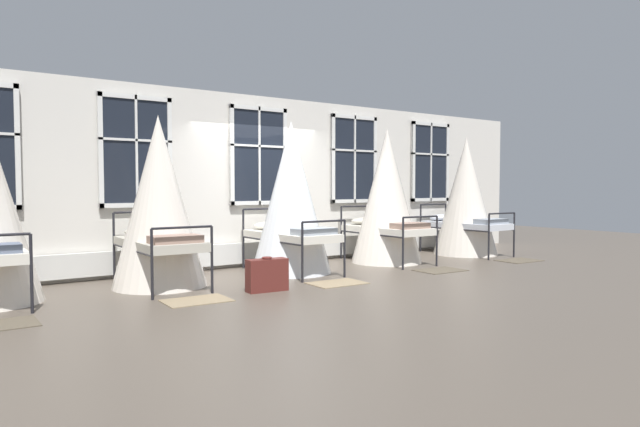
% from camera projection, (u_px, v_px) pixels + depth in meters
% --- Properties ---
extents(ground, '(25.56, 25.56, 0.00)m').
position_uv_depth(ground, '(292.00, 273.00, 9.20)').
color(ground, brown).
extents(back_wall_with_windows, '(13.78, 0.10, 3.04)m').
position_uv_depth(back_wall_with_windows, '(256.00, 181.00, 10.10)').
color(back_wall_with_windows, silver).
rests_on(back_wall_with_windows, ground).
extents(window_bank, '(9.85, 0.10, 2.77)m').
position_uv_depth(window_bank, '(259.00, 205.00, 10.03)').
color(window_bank, black).
rests_on(window_bank, ground).
extents(cot_second, '(1.32, 1.84, 2.42)m').
position_uv_depth(cot_second, '(159.00, 203.00, 7.91)').
color(cot_second, black).
rests_on(cot_second, ground).
extents(cot_third, '(1.32, 1.85, 2.48)m').
position_uv_depth(cot_third, '(291.00, 199.00, 9.19)').
color(cot_third, black).
rests_on(cot_third, ground).
extents(cot_fourth, '(1.32, 1.86, 2.50)m').
position_uv_depth(cot_fourth, '(387.00, 197.00, 10.46)').
color(cot_fourth, black).
rests_on(cot_fourth, ground).
extents(cot_fifth, '(1.32, 1.84, 2.44)m').
position_uv_depth(cot_fifth, '(466.00, 198.00, 11.72)').
color(cot_fifth, black).
rests_on(cot_fifth, ground).
extents(rug_second, '(0.82, 0.59, 0.01)m').
position_uv_depth(rug_second, '(197.00, 301.00, 6.94)').
color(rug_second, '#8E7A5B').
rests_on(rug_second, ground).
extents(rug_third, '(0.82, 0.59, 0.01)m').
position_uv_depth(rug_third, '(337.00, 283.00, 8.20)').
color(rug_third, '#8E7A5B').
rests_on(rug_third, ground).
extents(rug_fourth, '(0.82, 0.59, 0.01)m').
position_uv_depth(rug_fourth, '(440.00, 270.00, 9.45)').
color(rug_fourth, brown).
rests_on(rug_fourth, ground).
extents(rug_fifth, '(0.82, 0.60, 0.01)m').
position_uv_depth(rug_fifth, '(519.00, 260.00, 10.71)').
color(rug_fifth, brown).
rests_on(rug_fifth, ground).
extents(suitcase_dark, '(0.57, 0.26, 0.47)m').
position_uv_depth(suitcase_dark, '(267.00, 275.00, 7.57)').
color(suitcase_dark, '#5B231E').
rests_on(suitcase_dark, ground).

